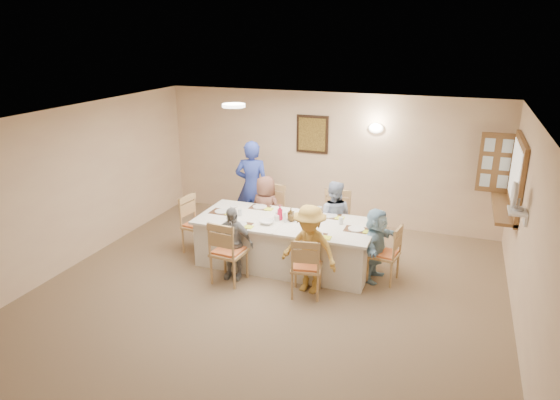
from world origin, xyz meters
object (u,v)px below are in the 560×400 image
(chair_right_end, at_px, (384,253))
(dining_table, at_px, (285,243))
(diner_back_left, at_px, (266,211))
(chair_front_right, at_px, (307,266))
(chair_front_left, at_px, (229,251))
(desk_fan, at_px, (517,200))
(condiment_ketchup, at_px, (280,213))
(chair_back_right, at_px, (335,222))
(chair_back_left, at_px, (268,214))
(diner_front_left, at_px, (232,243))
(diner_front_right, at_px, (309,249))
(serving_hatch, at_px, (517,176))
(diner_right_end, at_px, (376,245))
(caregiver, at_px, (252,187))
(chair_left_end, at_px, (198,224))
(diner_back_right, at_px, (333,218))

(chair_right_end, bearing_deg, dining_table, -81.21)
(diner_back_left, bearing_deg, dining_table, 143.05)
(chair_front_right, bearing_deg, chair_front_left, -10.57)
(desk_fan, xyz_separation_m, condiment_ketchup, (-3.26, 0.25, -0.67))
(chair_back_right, distance_m, chair_front_right, 1.60)
(desk_fan, distance_m, chair_back_left, 4.06)
(diner_front_left, relative_size, diner_front_right, 0.87)
(chair_back_right, bearing_deg, diner_front_right, -94.26)
(chair_front_right, xyz_separation_m, diner_front_right, (0.00, 0.12, 0.20))
(dining_table, xyz_separation_m, chair_front_right, (0.60, -0.80, 0.07))
(serving_hatch, xyz_separation_m, desk_fan, (-0.11, -1.35, 0.05))
(chair_right_end, relative_size, diner_right_end, 0.79)
(chair_back_left, bearing_deg, diner_right_end, -13.66)
(serving_hatch, relative_size, diner_back_left, 1.22)
(diner_right_end, bearing_deg, dining_table, 98.24)
(diner_back_left, xyz_separation_m, caregiver, (-0.45, 0.47, 0.24))
(chair_front_right, relative_size, chair_right_end, 1.01)
(serving_hatch, relative_size, diner_front_left, 1.33)
(chair_right_end, relative_size, diner_front_right, 0.68)
(condiment_ketchup, bearing_deg, diner_front_right, -44.47)
(diner_front_left, height_order, caregiver, caregiver)
(serving_hatch, distance_m, chair_front_right, 3.45)
(diner_front_right, bearing_deg, diner_right_end, 49.24)
(chair_left_end, bearing_deg, serving_hatch, -69.64)
(diner_front_left, height_order, condiment_ketchup, diner_front_left)
(serving_hatch, height_order, dining_table, serving_hatch)
(dining_table, bearing_deg, diner_back_right, 48.58)
(chair_front_left, bearing_deg, diner_front_left, -85.25)
(dining_table, xyz_separation_m, chair_right_end, (1.55, 0.00, 0.07))
(diner_front_left, relative_size, condiment_ketchup, 4.70)
(chair_right_end, height_order, diner_back_right, diner_back_right)
(caregiver, bearing_deg, diner_front_right, 122.56)
(diner_back_left, bearing_deg, diner_right_end, 173.02)
(chair_left_end, bearing_deg, desk_fan, -85.48)
(diner_front_right, bearing_deg, desk_fan, 19.03)
(chair_back_left, relative_size, condiment_ketchup, 4.23)
(chair_front_left, distance_m, caregiver, 2.03)
(serving_hatch, bearing_deg, diner_back_right, -171.13)
(chair_left_end, distance_m, caregiver, 1.31)
(chair_back_right, xyz_separation_m, diner_front_left, (-1.20, -1.48, 0.05))
(diner_back_right, bearing_deg, diner_front_left, 44.98)
(serving_hatch, bearing_deg, diner_back_left, -173.84)
(chair_front_left, bearing_deg, chair_back_right, -122.12)
(chair_front_left, xyz_separation_m, condiment_ketchup, (0.51, 0.80, 0.39))
(chair_right_end, bearing_deg, desk_fan, 90.02)
(diner_back_left, bearing_deg, diner_back_right, -168.37)
(chair_front_left, relative_size, chair_front_right, 1.09)
(serving_hatch, bearing_deg, desk_fan, -94.66)
(chair_back_left, height_order, diner_front_right, diner_front_right)
(chair_front_right, bearing_deg, chair_back_left, -63.70)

